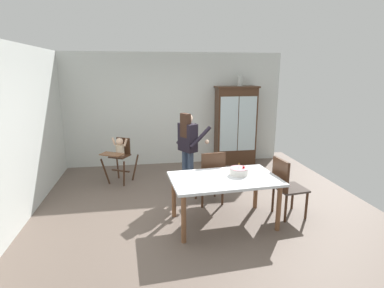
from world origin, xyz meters
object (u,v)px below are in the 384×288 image
(birthday_cake, at_px, (239,171))
(dining_chair_right_end, at_px, (285,184))
(dining_table, at_px, (224,183))
(adult_person, at_px, (188,143))
(china_cabinet, at_px, (235,125))
(dining_chair_far_side, at_px, (211,174))
(ceramic_vase, at_px, (240,81))
(high_chair_with_toddler, at_px, (120,152))

(birthday_cake, relative_size, dining_chair_right_end, 0.29)
(dining_table, relative_size, birthday_cake, 5.89)
(adult_person, bearing_deg, china_cabinet, -70.26)
(china_cabinet, height_order, dining_chair_far_side, china_cabinet)
(adult_person, distance_m, birthday_cake, 1.36)
(adult_person, xyz_separation_m, dining_chair_far_side, (0.31, -0.61, -0.41))
(china_cabinet, xyz_separation_m, ceramic_vase, (0.07, 0.00, 1.07))
(dining_chair_right_end, bearing_deg, high_chair_with_toddler, 46.93)
(birthday_cake, bearing_deg, china_cabinet, 73.78)
(ceramic_vase, distance_m, birthday_cake, 3.26)
(dining_chair_far_side, bearing_deg, birthday_cake, 108.50)
(adult_person, height_order, birthday_cake, adult_person)
(dining_table, bearing_deg, ceramic_vase, 68.71)
(dining_chair_right_end, bearing_deg, dining_table, 87.10)
(china_cabinet, relative_size, dining_chair_far_side, 2.00)
(china_cabinet, height_order, birthday_cake, china_cabinet)
(china_cabinet, bearing_deg, dining_chair_right_end, -91.45)
(ceramic_vase, xyz_separation_m, dining_chair_right_end, (-0.15, -2.90, -1.48))
(ceramic_vase, distance_m, adult_person, 2.49)
(ceramic_vase, height_order, high_chair_with_toddler, ceramic_vase)
(dining_table, distance_m, dining_chair_right_end, 1.02)
(china_cabinet, xyz_separation_m, birthday_cake, (-0.83, -2.87, -0.17))
(dining_table, xyz_separation_m, birthday_cake, (0.25, 0.09, 0.14))
(dining_chair_far_side, xyz_separation_m, dining_chair_right_end, (1.05, -0.62, 0.00))
(dining_chair_far_side, height_order, dining_chair_right_end, same)
(china_cabinet, xyz_separation_m, dining_chair_far_side, (-1.12, -2.27, -0.41))
(adult_person, bearing_deg, high_chair_with_toddler, 31.06)
(china_cabinet, xyz_separation_m, dining_chair_right_end, (-0.07, -2.89, -0.41))
(high_chair_with_toddler, distance_m, adult_person, 1.54)
(ceramic_vase, height_order, dining_chair_right_end, ceramic_vase)
(dining_table, relative_size, dining_chair_far_side, 1.72)
(dining_table, xyz_separation_m, dining_chair_far_side, (-0.04, 0.69, -0.10))
(china_cabinet, bearing_deg, birthday_cake, -106.22)
(china_cabinet, bearing_deg, high_chair_with_toddler, -161.39)
(ceramic_vase, distance_m, high_chair_with_toddler, 3.27)
(birthday_cake, bearing_deg, ceramic_vase, 72.48)
(ceramic_vase, xyz_separation_m, adult_person, (-1.51, -1.67, -1.07))
(dining_chair_right_end, bearing_deg, ceramic_vase, -9.53)
(dining_table, bearing_deg, adult_person, 105.19)
(high_chair_with_toddler, bearing_deg, adult_person, -0.27)
(dining_chair_right_end, bearing_deg, dining_chair_far_side, 52.64)
(adult_person, distance_m, dining_chair_far_side, 0.80)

